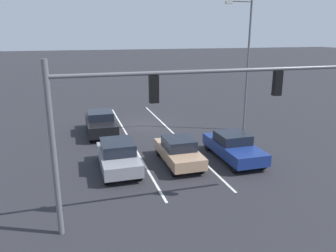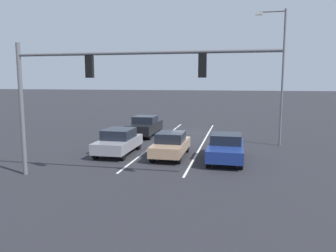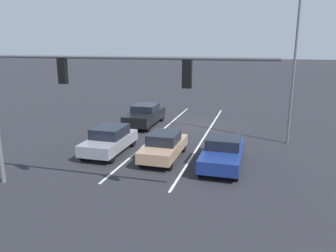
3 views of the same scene
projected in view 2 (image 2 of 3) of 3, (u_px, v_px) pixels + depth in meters
ground_plane at (188, 134)px, 26.96m from camera, size 240.00×240.00×0.00m
lane_stripe_left_divider at (204, 142)px, 23.69m from camera, size 0.12×18.07×0.01m
lane_stripe_center_divider at (160, 140)px, 24.36m from camera, size 0.12×18.07×0.01m
car_gray_rightlane_front at (118, 141)px, 19.74m from camera, size 1.86×4.10×1.51m
car_navy_leftlane_front at (226, 147)px, 18.12m from camera, size 1.88×4.51×1.47m
car_tan_midlane_front at (171, 145)px, 18.96m from camera, size 1.71×4.06×1.44m
car_black_rightlane_second at (145, 126)px, 26.24m from camera, size 1.93×4.57×1.58m
traffic_signal_gantry at (93, 80)px, 14.15m from camera, size 11.45×0.37×6.10m
street_lamp_left_shoulder at (280, 69)px, 21.67m from camera, size 1.96×0.24×9.01m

